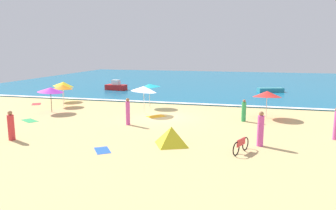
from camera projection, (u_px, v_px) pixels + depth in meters
name	position (u px, v px, depth m)	size (l,w,h in m)	color
ground_plane	(162.00, 117.00, 24.95)	(60.00, 60.00, 0.00)	#D8B775
ocean_water	(209.00, 81.00, 51.61)	(60.00, 44.00, 0.10)	#146B93
wave_breaker_foam	(179.00, 103.00, 30.93)	(57.00, 0.70, 0.01)	white
beach_umbrella_0	(267.00, 94.00, 24.44)	(2.31, 2.35, 2.20)	silver
beach_umbrella_1	(144.00, 89.00, 25.90)	(2.85, 2.84, 2.39)	silver
beach_umbrella_2	(149.00, 86.00, 28.85)	(2.07, 2.05, 2.24)	silver
beach_umbrella_3	(63.00, 84.00, 32.28)	(2.87, 2.87, 2.06)	silver
beach_umbrella_5	(62.00, 87.00, 29.60)	(2.60, 2.60, 2.03)	silver
beach_umbrella_6	(50.00, 90.00, 26.64)	(2.37, 2.35, 2.17)	#4C3823
beach_tent	(171.00, 136.00, 17.74)	(2.03, 1.99, 1.05)	yellow
parked_bicycle	(241.00, 145.00, 16.50)	(0.77, 1.70, 0.76)	black
beachgoer_0	(261.00, 130.00, 17.51)	(0.46, 0.46, 1.94)	#D84CA5
beachgoer_1	(128.00, 112.00, 22.40)	(0.36, 0.36, 1.89)	#D84CA5
beachgoer_3	(336.00, 124.00, 18.72)	(0.40, 0.40, 1.95)	#D84CA5
beachgoer_4	(244.00, 111.00, 23.47)	(0.46, 0.46, 1.63)	green
beachgoer_5	(11.00, 126.00, 18.70)	(0.53, 0.53, 1.74)	red
beach_towel_1	(102.00, 150.00, 16.88)	(1.30, 1.41, 0.01)	blue
beach_towel_2	(36.00, 104.00, 30.86)	(1.34, 1.48, 0.01)	red
beach_towel_3	(30.00, 121.00, 23.79)	(1.68, 1.40, 0.01)	green
beach_towel_4	(156.00, 116.00, 25.30)	(1.63, 1.67, 0.01)	orange
small_boat_0	(270.00, 90.00, 38.57)	(3.20, 2.01, 0.50)	teal
small_boat_1	(116.00, 86.00, 40.56)	(2.71, 1.47, 1.27)	red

